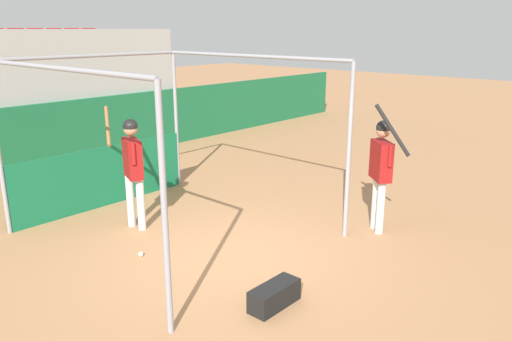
{
  "coord_description": "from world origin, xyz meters",
  "views": [
    {
      "loc": [
        -4.81,
        -4.78,
        3.27
      ],
      "look_at": [
        1.03,
        0.45,
        1.03
      ],
      "focal_mm": 35.0,
      "sensor_mm": 36.0,
      "label": 1
    }
  ],
  "objects_px": {
    "player_batter": "(132,162)",
    "player_waiting": "(381,164)",
    "equipment_bag": "(274,296)",
    "baseball": "(141,254)"
  },
  "relations": [
    {
      "from": "player_waiting",
      "to": "equipment_bag",
      "type": "relative_size",
      "value": 3.11
    },
    {
      "from": "player_batter",
      "to": "baseball",
      "type": "bearing_deg",
      "value": 168.97
    },
    {
      "from": "baseball",
      "to": "player_waiting",
      "type": "bearing_deg",
      "value": -33.36
    },
    {
      "from": "player_waiting",
      "to": "equipment_bag",
      "type": "height_order",
      "value": "player_waiting"
    },
    {
      "from": "equipment_bag",
      "to": "player_batter",
      "type": "bearing_deg",
      "value": 83.98
    },
    {
      "from": "player_batter",
      "to": "player_waiting",
      "type": "bearing_deg",
      "value": -118.73
    },
    {
      "from": "player_batter",
      "to": "player_waiting",
      "type": "distance_m",
      "value": 4.06
    },
    {
      "from": "equipment_bag",
      "to": "baseball",
      "type": "bearing_deg",
      "value": 96.58
    },
    {
      "from": "player_batter",
      "to": "baseball",
      "type": "height_order",
      "value": "player_batter"
    },
    {
      "from": "player_waiting",
      "to": "player_batter",
      "type": "bearing_deg",
      "value": -99.01
    }
  ]
}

